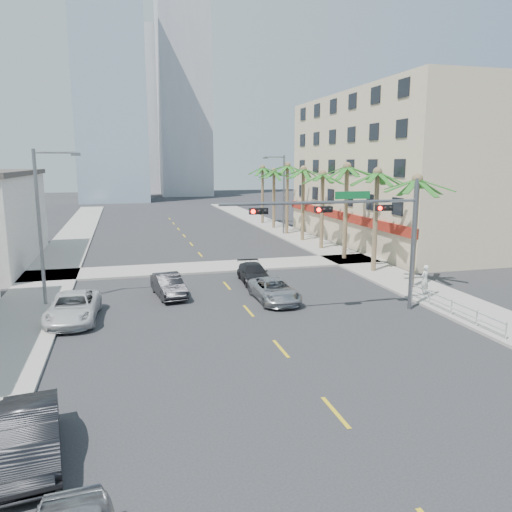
{
  "coord_description": "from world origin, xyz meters",
  "views": [
    {
      "loc": [
        -6.57,
        -16.27,
        8.29
      ],
      "look_at": [
        -0.05,
        8.15,
        3.5
      ],
      "focal_mm": 35.0,
      "sensor_mm": 36.0,
      "label": 1
    }
  ],
  "objects": [
    {
      "name": "building_right",
      "position": [
        21.99,
        30.0,
        7.5
      ],
      "size": [
        15.25,
        28.0,
        15.0
      ],
      "color": "beige",
      "rests_on": "ground"
    },
    {
      "name": "sidewalk_cross",
      "position": [
        0.0,
        22.0,
        0.07
      ],
      "size": [
        80.0,
        4.0,
        0.15
      ],
      "primitive_type": "cube",
      "color": "gray",
      "rests_on": "ground"
    },
    {
      "name": "tower_far_center",
      "position": [
        -3.0,
        125.0,
        21.0
      ],
      "size": [
        16.0,
        16.0,
        42.0
      ],
      "primitive_type": "cube",
      "color": "#ADADB2",
      "rests_on": "ground"
    },
    {
      "name": "palm_tree_7",
      "position": [
        11.6,
        48.4,
        7.43
      ],
      "size": [
        4.8,
        4.8,
        8.16
      ],
      "color": "brown",
      "rests_on": "ground"
    },
    {
      "name": "palm_tree_5",
      "position": [
        11.6,
        38.0,
        7.78
      ],
      "size": [
        4.8,
        4.8,
        8.52
      ],
      "color": "brown",
      "rests_on": "ground"
    },
    {
      "name": "palm_tree_3",
      "position": [
        11.6,
        27.6,
        7.08
      ],
      "size": [
        4.8,
        4.8,
        7.8
      ],
      "color": "brown",
      "rests_on": "ground"
    },
    {
      "name": "car_parked_far",
      "position": [
        -9.36,
        10.65,
        0.74
      ],
      "size": [
        2.76,
        5.44,
        1.47
      ],
      "primitive_type": "imported",
      "rotation": [
        0.0,
        0.0,
        -0.06
      ],
      "color": "silver",
      "rests_on": "ground"
    },
    {
      "name": "sidewalk_left",
      "position": [
        -12.0,
        20.0,
        0.07
      ],
      "size": [
        4.0,
        120.0,
        0.15
      ],
      "primitive_type": "cube",
      "color": "gray",
      "rests_on": "ground"
    },
    {
      "name": "streetlight_left",
      "position": [
        -11.0,
        14.0,
        5.06
      ],
      "size": [
        2.55,
        0.25,
        9.0
      ],
      "color": "slate",
      "rests_on": "ground"
    },
    {
      "name": "car_parked_mid",
      "position": [
        -9.4,
        -2.34,
        0.75
      ],
      "size": [
        2.18,
        4.7,
        1.49
      ],
      "primitive_type": "imported",
      "rotation": [
        0.0,
        0.0,
        0.14
      ],
      "color": "black",
      "rests_on": "ground"
    },
    {
      "name": "palm_tree_0",
      "position": [
        11.6,
        12.0,
        7.08
      ],
      "size": [
        4.8,
        4.8,
        7.8
      ],
      "color": "brown",
      "rests_on": "ground"
    },
    {
      "name": "car_lane_center",
      "position": [
        2.0,
        11.57,
        0.68
      ],
      "size": [
        2.3,
        4.89,
        1.35
      ],
      "primitive_type": "imported",
      "rotation": [
        0.0,
        0.0,
        0.01
      ],
      "color": "#AFB0B4",
      "rests_on": "ground"
    },
    {
      "name": "car_lane_right",
      "position": [
        2.0,
        16.47,
        0.65
      ],
      "size": [
        2.03,
        4.56,
        1.3
      ],
      "primitive_type": "imported",
      "rotation": [
        0.0,
        0.0,
        -0.05
      ],
      "color": "black",
      "rests_on": "ground"
    },
    {
      "name": "tower_far_left",
      "position": [
        -8.0,
        95.0,
        24.0
      ],
      "size": [
        14.0,
        14.0,
        48.0
      ],
      "primitive_type": "cube",
      "color": "#99B2C6",
      "rests_on": "ground"
    },
    {
      "name": "palm_tree_1",
      "position": [
        11.6,
        17.2,
        7.43
      ],
      "size": [
        4.8,
        4.8,
        8.16
      ],
      "color": "brown",
      "rests_on": "ground"
    },
    {
      "name": "guardrail",
      "position": [
        10.3,
        6.0,
        0.67
      ],
      "size": [
        0.08,
        8.08,
        1.0
      ],
      "color": "silver",
      "rests_on": "ground"
    },
    {
      "name": "sidewalk_right",
      "position": [
        12.0,
        20.0,
        0.07
      ],
      "size": [
        4.0,
        120.0,
        0.15
      ],
      "primitive_type": "cube",
      "color": "gray",
      "rests_on": "ground"
    },
    {
      "name": "palm_tree_6",
      "position": [
        11.6,
        43.2,
        7.08
      ],
      "size": [
        4.8,
        4.8,
        7.8
      ],
      "color": "brown",
      "rests_on": "ground"
    },
    {
      "name": "car_lane_left",
      "position": [
        -4.06,
        14.26,
        0.71
      ],
      "size": [
        2.07,
        4.46,
        1.41
      ],
      "primitive_type": "imported",
      "rotation": [
        0.0,
        0.0,
        0.14
      ],
      "color": "black",
      "rests_on": "ground"
    },
    {
      "name": "palm_tree_4",
      "position": [
        11.6,
        32.8,
        7.43
      ],
      "size": [
        4.8,
        4.8,
        8.16
      ],
      "color": "brown",
      "rests_on": "ground"
    },
    {
      "name": "streetlight_right",
      "position": [
        11.0,
        38.0,
        5.06
      ],
      "size": [
        2.55,
        0.25,
        9.0
      ],
      "color": "slate",
      "rests_on": "ground"
    },
    {
      "name": "pedestrian",
      "position": [
        11.34,
        10.16,
        1.07
      ],
      "size": [
        0.8,
        0.68,
        1.85
      ],
      "primitive_type": "imported",
      "rotation": [
        0.0,
        0.0,
        3.57
      ],
      "color": "silver",
      "rests_on": "sidewalk_right"
    },
    {
      "name": "traffic_signal_mast",
      "position": [
        5.78,
        7.95,
        5.06
      ],
      "size": [
        11.12,
        0.54,
        7.2
      ],
      "color": "slate",
      "rests_on": "ground"
    },
    {
      "name": "palm_tree_2",
      "position": [
        11.6,
        22.4,
        7.78
      ],
      "size": [
        4.8,
        4.8,
        8.52
      ],
      "color": "brown",
      "rests_on": "ground"
    },
    {
      "name": "tower_far_right",
      "position": [
        9.0,
        110.0,
        30.0
      ],
      "size": [
        12.0,
        12.0,
        60.0
      ],
      "primitive_type": "cube",
      "color": "#ADADB2",
      "rests_on": "ground"
    },
    {
      "name": "ground",
      "position": [
        0.0,
        0.0,
        0.0
      ],
      "size": [
        260.0,
        260.0,
        0.0
      ],
      "primitive_type": "plane",
      "color": "#262628",
      "rests_on": "ground"
    }
  ]
}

